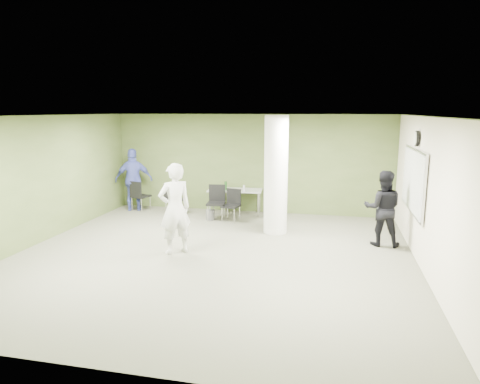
% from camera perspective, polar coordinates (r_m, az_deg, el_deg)
% --- Properties ---
extents(floor, '(8.00, 8.00, 0.00)m').
position_cam_1_polar(floor, '(8.78, -3.70, -8.51)').
color(floor, '#535141').
rests_on(floor, ground).
extents(ceiling, '(8.00, 8.00, 0.00)m').
position_cam_1_polar(ceiling, '(8.28, -3.94, 10.09)').
color(ceiling, white).
rests_on(ceiling, wall_back).
extents(wall_back, '(8.00, 2.80, 0.02)m').
position_cam_1_polar(wall_back, '(12.26, 1.44, 3.80)').
color(wall_back, '#445528').
rests_on(wall_back, floor).
extents(wall_left, '(0.02, 8.00, 2.80)m').
position_cam_1_polar(wall_left, '(10.28, -25.76, 1.34)').
color(wall_left, '#445528').
rests_on(wall_left, floor).
extents(wall_right_cream, '(0.02, 8.00, 2.80)m').
position_cam_1_polar(wall_right_cream, '(8.25, 23.90, -0.60)').
color(wall_right_cream, beige).
rests_on(wall_right_cream, floor).
extents(column, '(0.56, 0.56, 2.80)m').
position_cam_1_polar(column, '(10.15, 4.81, 2.28)').
color(column, silver).
rests_on(column, floor).
extents(whiteboard, '(0.05, 2.30, 1.30)m').
position_cam_1_polar(whiteboard, '(9.39, 22.09, 1.44)').
color(whiteboard, silver).
rests_on(whiteboard, wall_right_cream).
extents(wall_clock, '(0.06, 0.32, 0.32)m').
position_cam_1_polar(wall_clock, '(9.30, 22.48, 6.61)').
color(wall_clock, black).
rests_on(wall_clock, wall_right_cream).
extents(folding_table, '(1.56, 0.79, 0.96)m').
position_cam_1_polar(folding_table, '(12.01, -0.69, 0.10)').
color(folding_table, '#989892').
rests_on(folding_table, floor).
extents(wastebasket, '(0.24, 0.24, 0.27)m').
position_cam_1_polar(wastebasket, '(11.54, -3.98, -3.06)').
color(wastebasket, '#4C4C4C').
rests_on(wastebasket, floor).
extents(chair_back_left, '(0.56, 0.56, 0.90)m').
position_cam_1_polar(chair_back_left, '(12.72, -13.36, -0.23)').
color(chair_back_left, black).
rests_on(chair_back_left, floor).
extents(chair_back_right, '(0.56, 0.56, 0.91)m').
position_cam_1_polar(chair_back_right, '(12.01, -8.88, -0.70)').
color(chair_back_right, black).
rests_on(chair_back_right, floor).
extents(chair_table_left, '(0.51, 0.51, 0.94)m').
position_cam_1_polar(chair_table_left, '(11.49, -3.16, -1.01)').
color(chair_table_left, black).
rests_on(chair_table_left, floor).
extents(chair_table_right, '(0.50, 0.50, 0.85)m').
position_cam_1_polar(chair_table_right, '(11.33, -1.07, -1.43)').
color(chair_table_right, black).
rests_on(chair_table_right, floor).
extents(woman_white, '(0.81, 0.79, 1.87)m').
position_cam_1_polar(woman_white, '(8.79, -8.68, -2.23)').
color(woman_white, silver).
rests_on(woman_white, floor).
extents(man_black, '(0.82, 0.65, 1.65)m').
position_cam_1_polar(man_black, '(9.73, 18.50, -2.07)').
color(man_black, black).
rests_on(man_black, floor).
extents(man_blue, '(1.15, 0.74, 1.82)m').
position_cam_1_polar(man_blue, '(12.85, -13.97, 1.60)').
color(man_blue, '#444EA8').
rests_on(man_blue, floor).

